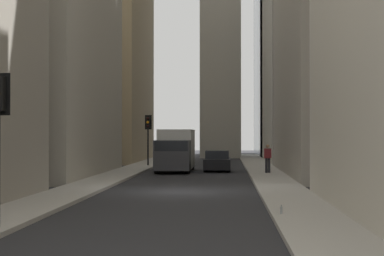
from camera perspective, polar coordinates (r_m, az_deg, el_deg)
ground_plane at (r=26.38m, az=-1.17°, el=-6.09°), size 135.00×135.00×0.00m
sidewalk_right at (r=27.10m, az=-10.75°, el=-5.78°), size 90.00×2.20×0.14m
sidewalk_left at (r=26.40m, az=8.66°, el=-5.92°), size 90.00×2.20×0.14m
building_right_far at (r=57.20m, az=-9.58°, el=8.36°), size 14.49×10.50×22.83m
delivery_truck at (r=40.39m, az=-1.58°, el=-2.11°), size 6.46×2.25×2.84m
sedan_black at (r=41.08m, az=2.42°, el=-3.19°), size 4.30×1.78×1.42m
traffic_light_midblock at (r=46.30m, az=-4.20°, el=-0.04°), size 0.43×0.52×3.86m
pedestrian at (r=37.43m, az=7.21°, el=-2.77°), size 0.26×0.44×1.76m
discarded_bottle at (r=18.31m, az=8.49°, el=-7.73°), size 0.07×0.07×0.27m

